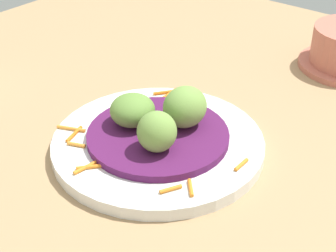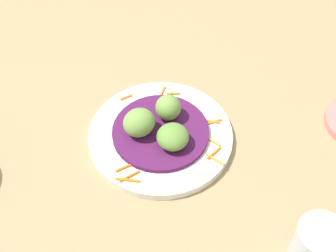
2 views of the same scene
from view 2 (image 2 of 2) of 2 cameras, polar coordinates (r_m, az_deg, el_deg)
table_surface at (r=84.47cm, az=-0.68°, el=0.64°), size 110.00×110.00×2.00cm
main_plate at (r=80.07cm, az=-0.87°, el=-1.21°), size 23.73×23.73×1.43cm
cabbage_bed at (r=79.18cm, az=-0.88°, el=-0.70°), size 15.85×15.85×0.86cm
carrot_garnish at (r=78.44cm, az=0.57°, el=-1.63°), size 20.61×20.73×0.40cm
guac_scoop_left at (r=79.16cm, az=0.14°, el=2.23°), size 4.87×4.90×4.40cm
guac_scoop_center at (r=76.98cm, az=-3.41°, el=0.41°), size 4.72×5.24×4.64cm
guac_scoop_right at (r=75.75cm, az=0.56°, el=-1.28°), size 7.11×7.11×3.50cm
water_glass at (r=67.57cm, az=16.85°, el=-13.73°), size 6.31×6.31×9.65cm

